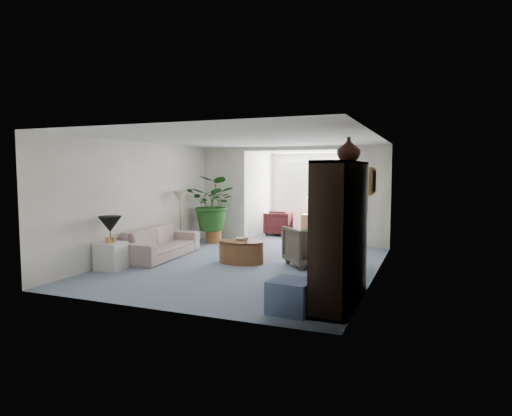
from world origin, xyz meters
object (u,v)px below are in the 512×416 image
at_px(floor_lamp, 180,197).
at_px(coffee_bowl, 241,239).
at_px(framed_picture, 373,181).
at_px(coffee_table, 241,252).
at_px(coffee_cup, 246,240).
at_px(sunroom_table, 310,224).
at_px(entertainment_cabinet, 341,233).
at_px(sunroom_chair_maroon, 278,223).
at_px(side_table_dark, 347,251).
at_px(plant_pot, 214,237).
at_px(end_table, 111,256).
at_px(ottoman, 292,296).
at_px(sofa, 160,243).
at_px(cabinet_urn, 349,149).
at_px(sunroom_chair_blue, 329,225).
at_px(wingback_chair, 309,246).
at_px(table_lamp, 110,224).

relative_size(floor_lamp, coffee_bowl, 1.71).
bearing_deg(framed_picture, coffee_table, 172.92).
height_order(coffee_cup, sunroom_table, sunroom_table).
distance_m(framed_picture, coffee_cup, 2.77).
distance_m(coffee_cup, sunroom_table, 4.82).
relative_size(floor_lamp, entertainment_cabinet, 0.18).
xyz_separation_m(coffee_cup, sunroom_chair_maroon, (-0.72, 4.07, -0.15)).
distance_m(framed_picture, floor_lamp, 4.92).
distance_m(side_table_dark, plant_pot, 4.01).
xyz_separation_m(end_table, coffee_table, (2.05, 1.49, -0.03)).
distance_m(ottoman, plant_pot, 5.88).
xyz_separation_m(sofa, sunroom_table, (2.03, 4.85, -0.04)).
height_order(coffee_cup, ottoman, coffee_cup).
bearing_deg(framed_picture, cabinet_urn, -101.43).
height_order(sofa, coffee_cup, sofa).
relative_size(framed_picture, side_table_dark, 0.85).
relative_size(floor_lamp, ottoman, 0.66).
bearing_deg(cabinet_urn, sofa, 162.68).
distance_m(coffee_table, entertainment_cabinet, 3.21).
distance_m(end_table, floor_lamp, 2.71).
distance_m(coffee_bowl, sunroom_chair_maroon, 3.90).
bearing_deg(floor_lamp, side_table_dark, -6.52).
bearing_deg(floor_lamp, coffee_cup, -27.06).
relative_size(entertainment_cabinet, plant_pot, 5.03).
relative_size(coffee_table, sunroom_chair_maroon, 1.26).
height_order(sofa, sunroom_table, sofa).
bearing_deg(plant_pot, end_table, -96.24).
bearing_deg(sofa, ottoman, -128.27).
bearing_deg(cabinet_urn, end_table, -179.73).
height_order(sunroom_chair_blue, sunroom_table, sunroom_chair_blue).
bearing_deg(cabinet_urn, plant_pot, 139.40).
xyz_separation_m(wingback_chair, entertainment_cabinet, (1.05, -2.23, 0.61)).
height_order(sofa, ottoman, sofa).
height_order(coffee_table, wingback_chair, wingback_chair).
relative_size(coffee_bowl, wingback_chair, 0.24).
distance_m(framed_picture, sunroom_chair_maroon, 5.53).
bearing_deg(sunroom_chair_blue, sofa, 139.82).
bearing_deg(cabinet_urn, sunroom_table, 109.81).
relative_size(end_table, entertainment_cabinet, 0.26).
bearing_deg(sunroom_chair_maroon, coffee_bowl, 1.58).
bearing_deg(floor_lamp, sunroom_table, 58.60).
bearing_deg(coffee_bowl, table_lamp, -141.58).
height_order(floor_lamp, entertainment_cabinet, entertainment_cabinet).
xyz_separation_m(entertainment_cabinet, plant_pot, (-4.08, 3.99, -0.85)).
xyz_separation_m(sofa, floor_lamp, (-0.22, 1.17, 0.93)).
bearing_deg(floor_lamp, coffee_bowl, -24.81).
bearing_deg(end_table, table_lamp, 0.00).
distance_m(coffee_cup, sunroom_chair_blue, 4.14).
xyz_separation_m(plant_pot, sunroom_chair_blue, (2.60, 1.94, 0.21)).
bearing_deg(coffee_table, sofa, -175.77).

